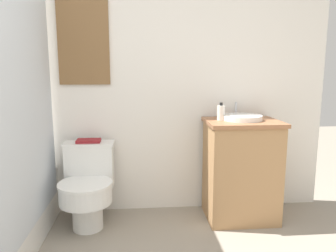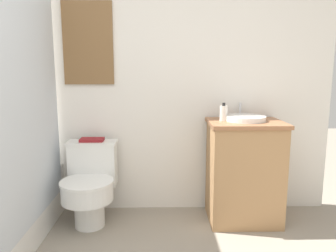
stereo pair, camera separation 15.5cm
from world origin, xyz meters
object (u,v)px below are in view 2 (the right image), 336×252
toilet (90,183)px  sink (245,118)px  soap_bottle (224,113)px  book_on_tank (92,140)px

toilet → sink: sink is taller
toilet → sink: 1.36m
toilet → soap_bottle: 1.22m
book_on_tank → soap_bottle: bearing=-4.4°
sink → book_on_tank: size_ratio=1.85×
sink → book_on_tank: bearing=176.0°
soap_bottle → toilet: bearing=-177.0°
sink → soap_bottle: 0.18m
sink → book_on_tank: (-1.26, 0.09, -0.19)m
toilet → soap_bottle: size_ratio=4.53×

